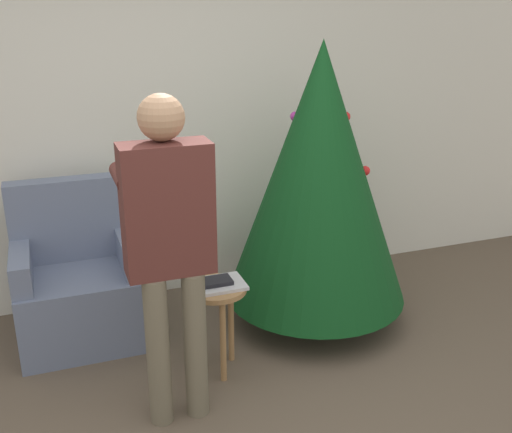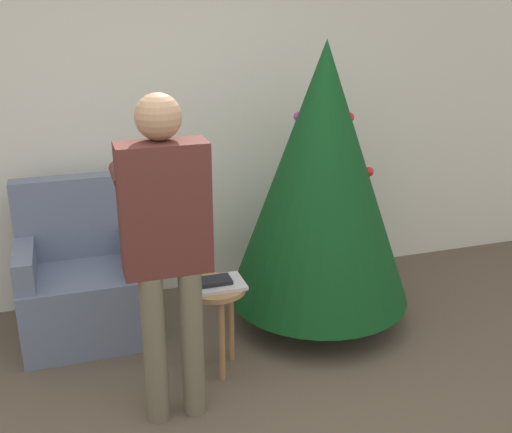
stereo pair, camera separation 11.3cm
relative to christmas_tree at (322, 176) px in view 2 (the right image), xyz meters
The scene contains 7 objects.
wall_back 1.28m from the christmas_tree, 139.42° to the left, with size 8.00×0.06×2.70m.
christmas_tree is the anchor object (origin of this frame).
armchair 1.71m from the christmas_tree, 168.50° to the left, with size 0.77×0.65×1.02m.
person_standing 1.31m from the christmas_tree, 149.49° to the right, with size 0.45×0.57×1.70m.
side_stool 1.07m from the christmas_tree, 155.78° to the right, with size 0.36×0.36×0.55m.
laptop 1.01m from the christmas_tree, 155.78° to the right, with size 0.33×0.23×0.02m.
book 1.00m from the christmas_tree, 155.78° to the right, with size 0.18×0.12×0.02m.
Camera 2 is at (-0.60, -1.97, 2.09)m, focal length 42.00 mm.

